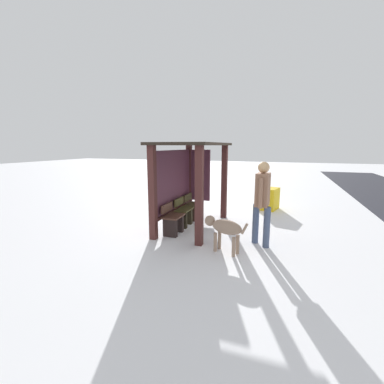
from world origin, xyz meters
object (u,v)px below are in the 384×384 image
(bus_shelter, at_px, (187,170))
(bench_left_inside, at_px, (173,222))
(person_walking, at_px, (262,197))
(bench_center_inside, at_px, (184,215))
(dog, at_px, (224,228))
(grit_bin, at_px, (269,199))
(bench_right_inside, at_px, (192,209))

(bus_shelter, relative_size, bench_left_inside, 3.62)
(bench_left_inside, relative_size, person_walking, 0.41)
(bench_center_inside, bearing_deg, bench_left_inside, 179.96)
(bus_shelter, xyz_separation_m, dog, (-1.49, -1.37, -0.99))
(bus_shelter, xyz_separation_m, bench_center_inside, (-0.11, 0.07, -1.20))
(bench_left_inside, relative_size, bench_center_inside, 0.99)
(person_walking, height_order, dog, person_walking)
(dog, relative_size, grit_bin, 1.29)
(person_walking, bearing_deg, dog, 134.09)
(bench_right_inside, distance_m, dog, 2.55)
(bench_center_inside, distance_m, bench_right_inside, 0.71)
(bench_left_inside, bearing_deg, bench_center_inside, -0.04)
(bus_shelter, xyz_separation_m, person_walking, (-0.84, -2.04, -0.43))
(bus_shelter, xyz_separation_m, bench_right_inside, (0.60, 0.07, -1.20))
(bench_left_inside, height_order, bench_center_inside, bench_center_inside)
(bus_shelter, bearing_deg, bench_center_inside, 148.41)
(bench_left_inside, distance_m, bench_right_inside, 1.42)
(bus_shelter, bearing_deg, person_walking, -112.45)
(bench_right_inside, bearing_deg, bus_shelter, -173.67)
(bench_left_inside, xyz_separation_m, dog, (-0.67, -1.43, 0.21))
(bus_shelter, relative_size, grit_bin, 3.71)
(bench_left_inside, height_order, grit_bin, bench_left_inside)
(dog, bearing_deg, bench_left_inside, 64.86)
(bus_shelter, height_order, dog, bus_shelter)
(bench_right_inside, relative_size, dog, 0.79)
(bench_center_inside, bearing_deg, grit_bin, -36.60)
(bench_center_inside, bearing_deg, person_walking, -109.22)
(bench_right_inside, height_order, person_walking, person_walking)
(bench_right_inside, distance_m, grit_bin, 2.88)
(bench_right_inside, distance_m, person_walking, 2.67)
(bus_shelter, height_order, bench_left_inside, bus_shelter)
(bench_left_inside, relative_size, dog, 0.79)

